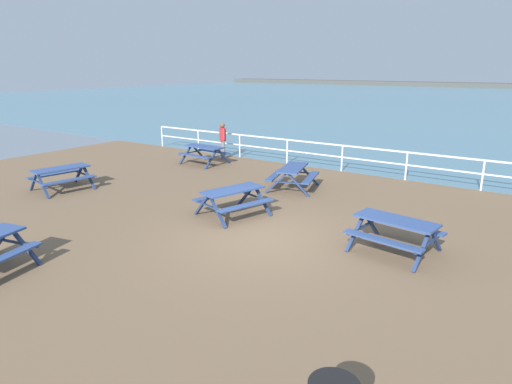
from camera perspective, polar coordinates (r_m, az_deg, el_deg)
The scene contains 9 objects.
ground_plane at distance 10.91m, azimuth 0.78°, elevation -6.38°, with size 30.00×24.00×0.20m, color brown.
sea_band at distance 61.55m, azimuth 29.57°, elevation 10.20°, with size 142.00×90.00×0.01m, color teal.
seaward_railing at distance 17.41m, azimuth 15.09°, elevation 4.57°, with size 23.07×0.07×1.08m.
picnic_table_near_right at distance 12.26m, azimuth -3.05°, elevation -0.46°, with size 1.95×2.16×0.80m.
picnic_table_far_left at distance 19.07m, azimuth -6.77°, elevation 5.41°, with size 1.90×1.66×0.80m.
picnic_table_far_right at distance 10.34m, azimuth 17.78°, elevation -4.41°, with size 1.98×1.75×0.80m.
picnic_table_seaward at distance 14.99m, azimuth 4.85°, elevation 2.57°, with size 1.94×2.14×0.80m.
picnic_table_corner at distance 16.24m, azimuth -24.14°, elevation 2.25°, with size 1.78×2.01×0.80m.
visitor at distance 19.99m, azimuth -4.38°, elevation 7.02°, with size 0.45×0.38×1.66m.
Camera 1 is at (5.56, -8.41, 4.05)m, focal length 30.58 mm.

